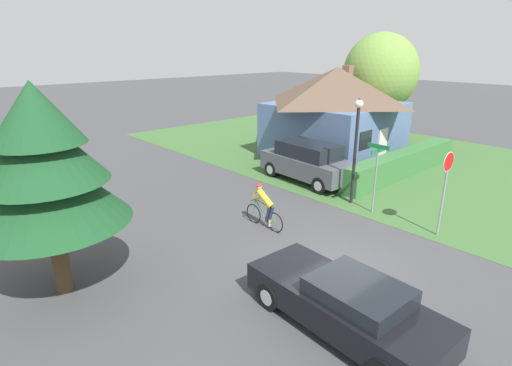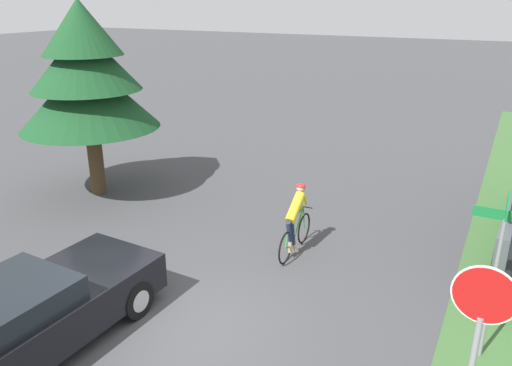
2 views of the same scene
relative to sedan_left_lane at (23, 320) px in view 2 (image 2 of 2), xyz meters
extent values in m
plane|color=#424244|center=(1.80, 1.67, -0.66)|extent=(140.00, 140.00, 0.00)
cube|color=black|center=(0.00, 0.06, -0.06)|extent=(1.95, 4.77, 0.68)
cube|color=black|center=(-0.01, -0.30, 0.47)|extent=(1.63, 2.06, 0.39)
cylinder|color=black|center=(-0.71, 1.69, -0.32)|extent=(0.30, 0.70, 0.69)
cylinder|color=#ADADB2|center=(-0.71, 1.69, -0.32)|extent=(0.30, 0.41, 0.40)
cylinder|color=black|center=(0.84, 1.62, -0.32)|extent=(0.30, 0.70, 0.69)
cylinder|color=#ADADB2|center=(0.84, 1.62, -0.32)|extent=(0.30, 0.41, 0.40)
torus|color=black|center=(2.41, 4.65, -0.32)|extent=(0.06, 0.73, 0.73)
torus|color=black|center=(2.39, 5.74, -0.32)|extent=(0.06, 0.73, 0.73)
cylinder|color=#338C3F|center=(2.40, 4.92, -0.13)|extent=(0.04, 0.19, 0.62)
cylinder|color=#338C3F|center=(2.40, 5.32, -0.09)|extent=(0.05, 0.68, 0.73)
cylinder|color=#338C3F|center=(2.40, 5.25, 0.22)|extent=(0.05, 0.81, 0.13)
cylinder|color=#338C3F|center=(2.41, 4.82, -0.38)|extent=(0.04, 0.36, 0.15)
cylinder|color=#338C3F|center=(2.41, 4.75, -0.07)|extent=(0.04, 0.23, 0.50)
cylinder|color=#338C3F|center=(2.39, 5.69, -0.03)|extent=(0.04, 0.12, 0.59)
cylinder|color=black|center=(2.39, 5.65, 0.27)|extent=(0.44, 0.03, 0.02)
ellipsoid|color=black|center=(2.41, 4.84, 0.19)|extent=(0.08, 0.20, 0.05)
cylinder|color=#262D4C|center=(2.40, 4.84, -0.01)|extent=(0.12, 0.26, 0.52)
cylinder|color=#262D4C|center=(2.40, 5.00, -0.09)|extent=(0.12, 0.26, 0.67)
cylinder|color=tan|center=(2.40, 4.92, -0.41)|extent=(0.08, 0.08, 0.30)
cylinder|color=tan|center=(2.45, 5.08, -0.50)|extent=(0.17, 0.08, 0.21)
cylinder|color=yellow|center=(2.40, 5.15, 0.44)|extent=(0.24, 0.73, 0.60)
cylinder|color=yellow|center=(2.39, 5.41, 0.45)|extent=(0.08, 0.26, 0.36)
cylinder|color=yellow|center=(2.39, 5.69, 0.45)|extent=(0.08, 0.26, 0.36)
sphere|color=tan|center=(2.39, 5.45, 0.79)|extent=(0.19, 0.19, 0.19)
ellipsoid|color=red|center=(2.39, 5.45, 0.84)|extent=(0.22, 0.18, 0.12)
cylinder|color=black|center=(6.53, 6.04, -0.29)|extent=(0.30, 0.77, 0.75)
cylinder|color=#ADADB2|center=(6.53, 6.04, -0.29)|extent=(0.30, 0.45, 0.44)
cylinder|color=red|center=(6.33, 0.73, 1.94)|extent=(0.62, 0.05, 0.62)
cylinder|color=silver|center=(6.33, 0.73, 1.94)|extent=(0.66, 0.05, 0.66)
cylinder|color=gray|center=(6.43, 3.34, 0.54)|extent=(0.06, 0.06, 2.40)
cube|color=#197238|center=(6.43, 3.34, 1.80)|extent=(0.90, 0.03, 0.16)
cube|color=#197238|center=(6.43, 3.34, 1.96)|extent=(0.03, 0.90, 0.16)
cylinder|color=#4C3823|center=(-4.18, 5.88, 0.32)|extent=(0.42, 0.42, 1.97)
cone|color=#194723|center=(-4.18, 5.88, 2.26)|extent=(3.82, 3.82, 1.92)
cone|color=#194723|center=(-4.18, 5.88, 3.20)|extent=(2.98, 2.98, 1.69)
cone|color=#194723|center=(-4.18, 5.88, 4.02)|extent=(2.14, 2.14, 1.46)
camera|label=1|loc=(-6.55, -4.24, 5.42)|focal=28.00mm
camera|label=2|loc=(6.29, -4.12, 4.73)|focal=35.00mm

